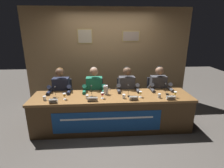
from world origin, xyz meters
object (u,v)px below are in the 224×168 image
microphone_far_right (167,91)px  conference_table (112,108)px  chair_center_right (126,97)px  juice_glass_far_left (64,95)px  panelist_far_left (61,91)px  panelist_far_right (159,89)px  juice_glass_center_left (102,94)px  chair_far_right (155,97)px  water_cup_far_right (159,96)px  chair_center_left (95,98)px  water_cup_far_left (45,98)px  panelist_center_right (127,89)px  microphone_far_left (55,94)px  water_pitcher_central (106,90)px  panelist_center_left (94,90)px  microphone_center_right (129,93)px  water_cup_center_right (124,97)px  nameplate_center_left (93,99)px  nameplate_far_right (171,98)px  juice_glass_far_right (175,93)px  nameplate_far_left (53,101)px  microphone_center_left (91,93)px  juice_glass_center_right (140,93)px  chair_far_left (64,99)px  water_cup_center_left (87,97)px  nameplate_center_right (134,98)px

microphone_far_right → conference_table: bearing=-174.2°
chair_center_right → juice_glass_far_left: bearing=-151.6°
panelist_far_left → panelist_far_right: bearing=0.0°
juice_glass_center_left → chair_far_right: (1.32, 0.72, -0.37)m
panelist_far_left → water_cup_far_right: (2.06, -0.57, 0.05)m
juice_glass_far_left → chair_center_left: chair_center_left is taller
water_cup_far_left → panelist_center_right: 1.78m
microphone_far_left → water_pitcher_central: size_ratio=1.03×
panelist_center_left → microphone_center_right: 0.84m
water_cup_center_right → panelist_far_right: 1.05m
microphone_far_right → juice_glass_center_left: bearing=-173.7°
nameplate_center_left → nameplate_far_right: 1.52m
panelist_center_left → juice_glass_far_right: 1.73m
panelist_far_left → water_cup_far_right: panelist_far_left is taller
conference_table → water_cup_center_right: bearing=-15.4°
nameplate_far_left → chair_far_right: (2.24, 0.88, -0.32)m
chair_center_left → nameplate_far_right: bearing=-30.4°
juice_glass_center_left → chair_far_right: 1.55m
panelist_far_right → water_cup_far_right: panelist_far_right is taller
microphone_center_left → water_cup_far_left: bearing=-171.8°
juice_glass_center_right → microphone_far_left: bearing=177.1°
juice_glass_far_left → juice_glass_center_left: (0.74, -0.01, 0.00)m
microphone_far_left → panelist_far_right: bearing=10.5°
microphone_center_right → nameplate_far_right: bearing=-18.1°
juice_glass_far_left → water_cup_far_right: juice_glass_far_left is taller
chair_center_right → juice_glass_center_right: (0.19, -0.71, 0.37)m
chair_far_right → panelist_far_right: bearing=-90.0°
nameplate_far_left → panelist_center_left: size_ratio=0.13×
panelist_far_left → juice_glass_center_left: bearing=-29.4°
water_cup_far_left → microphone_far_left: microphone_far_left is taller
conference_table → chair_far_left: size_ratio=3.61×
water_cup_far_left → microphone_center_left: (0.90, 0.13, 0.04)m
chair_far_left → nameplate_center_left: bearing=-49.3°
water_pitcher_central → panelist_far_right: bearing=13.1°
conference_table → juice_glass_center_right: bearing=-2.0°
panelist_center_left → microphone_center_right: (0.72, -0.43, 0.08)m
panelist_center_left → panelist_far_right: (1.50, 0.00, 0.00)m
chair_center_left → water_cup_center_right: bearing=-51.4°
conference_table → juice_glass_center_right: (0.57, -0.02, 0.32)m
juice_glass_far_left → chair_center_left: size_ratio=0.14×
juice_glass_center_right → juice_glass_far_right: (0.69, -0.07, 0.00)m
microphone_center_right → juice_glass_center_right: bearing=-19.8°
water_cup_center_left → microphone_far_left: bearing=170.0°
conference_table → panelist_far_right: (1.13, 0.49, 0.22)m
juice_glass_far_left → chair_center_right: 1.54m
chair_center_left → chair_far_right: 1.50m
microphone_far_left → conference_table: bearing=-3.4°
chair_center_right → juice_glass_far_right: size_ratio=7.36×
juice_glass_far_left → panelist_center_left: (0.57, 0.51, -0.09)m
nameplate_center_right → water_cup_far_left: bearing=176.1°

